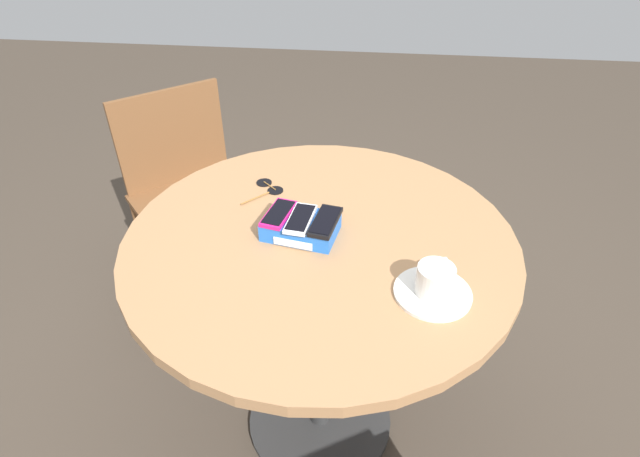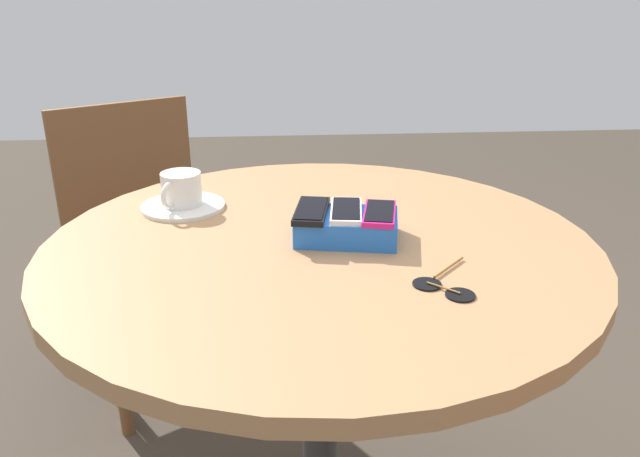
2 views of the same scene
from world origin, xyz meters
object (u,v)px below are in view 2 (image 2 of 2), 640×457
(phone_box, at_px, (347,227))
(phone_magenta, at_px, (380,213))
(phone_white, at_px, (346,211))
(phone_black, at_px, (311,211))
(sunglasses, at_px, (444,287))
(chair_near_window, at_px, (148,237))
(saucer, at_px, (183,206))
(round_table, at_px, (320,313))
(coffee_cup, at_px, (181,189))

(phone_box, height_order, phone_magenta, phone_magenta)
(phone_white, relative_size, phone_black, 0.95)
(sunglasses, bearing_deg, chair_near_window, -57.59)
(sunglasses, bearing_deg, phone_box, -58.57)
(phone_box, distance_m, saucer, 0.35)
(sunglasses, bearing_deg, phone_white, -58.97)
(phone_magenta, bearing_deg, round_table, -5.44)
(phone_box, bearing_deg, round_table, 1.53)
(phone_magenta, bearing_deg, saucer, -27.42)
(phone_box, xyz_separation_m, phone_magenta, (-0.05, 0.01, 0.03))
(coffee_cup, bearing_deg, saucer, -114.60)
(coffee_cup, bearing_deg, round_table, 146.00)
(phone_box, xyz_separation_m, saucer, (0.30, -0.17, -0.02))
(round_table, relative_size, sunglasses, 6.70)
(phone_black, bearing_deg, sunglasses, 131.32)
(phone_black, xyz_separation_m, chair_near_window, (0.46, -0.80, -0.37))
(phone_black, bearing_deg, phone_magenta, 170.33)
(coffee_cup, relative_size, chair_near_window, 0.12)
(phone_white, bearing_deg, sunglasses, 121.03)
(phone_magenta, distance_m, chair_near_window, 1.07)
(phone_white, height_order, coffee_cup, coffee_cup)
(phone_black, height_order, chair_near_window, chair_near_window)
(round_table, relative_size, phone_box, 5.01)
(phone_white, xyz_separation_m, phone_black, (0.06, -0.00, 0.00))
(round_table, distance_m, chair_near_window, 0.95)
(phone_magenta, distance_m, coffee_cup, 0.40)
(phone_box, xyz_separation_m, phone_white, (0.00, -0.00, 0.03))
(sunglasses, relative_size, chair_near_window, 0.17)
(round_table, relative_size, phone_magenta, 7.49)
(phone_black, distance_m, chair_near_window, 0.99)
(phone_white, xyz_separation_m, saucer, (0.30, -0.17, -0.05))
(phone_white, relative_size, coffee_cup, 1.23)
(phone_box, distance_m, coffee_cup, 0.35)
(phone_white, distance_m, phone_black, 0.06)
(phone_box, relative_size, saucer, 1.16)
(phone_box, distance_m, phone_black, 0.07)
(sunglasses, xyz_separation_m, chair_near_window, (0.64, -1.01, -0.32))
(saucer, height_order, sunglasses, saucer)
(saucer, xyz_separation_m, sunglasses, (-0.42, 0.37, -0.00))
(phone_box, relative_size, sunglasses, 1.34)
(phone_white, relative_size, chair_near_window, 0.15)
(phone_box, height_order, phone_white, phone_white)
(round_table, bearing_deg, saucer, -34.43)
(round_table, bearing_deg, sunglasses, 130.44)
(phone_black, relative_size, sunglasses, 0.94)
(chair_near_window, bearing_deg, phone_magenta, 124.94)
(phone_box, height_order, phone_black, phone_black)
(phone_black, relative_size, chair_near_window, 0.16)
(round_table, bearing_deg, phone_magenta, 174.56)
(coffee_cup, xyz_separation_m, sunglasses, (-0.43, 0.37, -0.04))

